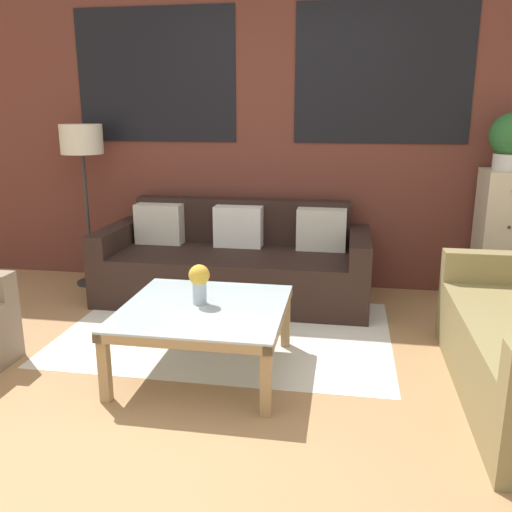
{
  "coord_description": "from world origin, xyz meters",
  "views": [
    {
      "loc": [
        0.71,
        -2.26,
        1.5
      ],
      "look_at": [
        0.12,
        1.26,
        0.55
      ],
      "focal_mm": 38.0,
      "sensor_mm": 36.0,
      "label": 1
    }
  ],
  "objects_px": {
    "floor_lamp": "(82,148)",
    "coffee_table": "(204,315)",
    "potted_plant": "(512,139)",
    "drawer_cabinet": "(500,239)",
    "flower_vase": "(199,281)",
    "couch_dark": "(235,264)"
  },
  "relations": [
    {
      "from": "couch_dark",
      "to": "coffee_table",
      "type": "distance_m",
      "value": 1.34
    },
    {
      "from": "floor_lamp",
      "to": "drawer_cabinet",
      "type": "xyz_separation_m",
      "value": [
        3.44,
        0.05,
        -0.66
      ]
    },
    {
      "from": "drawer_cabinet",
      "to": "potted_plant",
      "type": "relative_size",
      "value": 2.51
    },
    {
      "from": "couch_dark",
      "to": "coffee_table",
      "type": "xyz_separation_m",
      "value": [
        0.09,
        -1.34,
        0.07
      ]
    },
    {
      "from": "coffee_table",
      "to": "flower_vase",
      "type": "relative_size",
      "value": 3.95
    },
    {
      "from": "coffee_table",
      "to": "floor_lamp",
      "type": "distance_m",
      "value": 2.24
    },
    {
      "from": "couch_dark",
      "to": "drawer_cabinet",
      "type": "height_order",
      "value": "drawer_cabinet"
    },
    {
      "from": "coffee_table",
      "to": "potted_plant",
      "type": "bearing_deg",
      "value": 37.69
    },
    {
      "from": "potted_plant",
      "to": "coffee_table",
      "type": "bearing_deg",
      "value": -142.31
    },
    {
      "from": "floor_lamp",
      "to": "drawer_cabinet",
      "type": "distance_m",
      "value": 3.5
    },
    {
      "from": "floor_lamp",
      "to": "coffee_table",
      "type": "bearing_deg",
      "value": -45.91
    },
    {
      "from": "coffee_table",
      "to": "potted_plant",
      "type": "distance_m",
      "value": 2.69
    },
    {
      "from": "couch_dark",
      "to": "flower_vase",
      "type": "relative_size",
      "value": 9.11
    },
    {
      "from": "floor_lamp",
      "to": "potted_plant",
      "type": "xyz_separation_m",
      "value": [
        3.44,
        0.05,
        0.1
      ]
    },
    {
      "from": "coffee_table",
      "to": "floor_lamp",
      "type": "relative_size",
      "value": 0.67
    },
    {
      "from": "drawer_cabinet",
      "to": "couch_dark",
      "type": "bearing_deg",
      "value": -174.42
    },
    {
      "from": "drawer_cabinet",
      "to": "flower_vase",
      "type": "height_order",
      "value": "drawer_cabinet"
    },
    {
      "from": "floor_lamp",
      "to": "flower_vase",
      "type": "relative_size",
      "value": 5.9
    },
    {
      "from": "drawer_cabinet",
      "to": "flower_vase",
      "type": "relative_size",
      "value": 4.51
    },
    {
      "from": "potted_plant",
      "to": "flower_vase",
      "type": "xyz_separation_m",
      "value": [
        -2.03,
        -1.5,
        -0.75
      ]
    },
    {
      "from": "coffee_table",
      "to": "potted_plant",
      "type": "relative_size",
      "value": 2.2
    },
    {
      "from": "flower_vase",
      "to": "couch_dark",
      "type": "bearing_deg",
      "value": 92.66
    }
  ]
}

